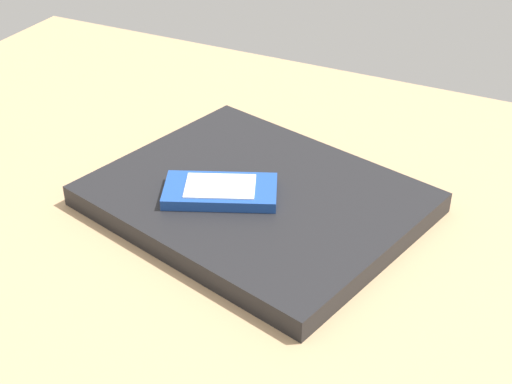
% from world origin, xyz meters
% --- Properties ---
extents(desk_surface, '(1.20, 0.80, 0.03)m').
position_xyz_m(desk_surface, '(0.00, 0.00, 0.01)').
color(desk_surface, tan).
rests_on(desk_surface, ground).
extents(laptop_closed, '(0.36, 0.32, 0.02)m').
position_xyz_m(laptop_closed, '(0.03, -0.03, 0.04)').
color(laptop_closed, black).
rests_on(laptop_closed, desk_surface).
extents(cell_phone_on_laptop, '(0.13, 0.10, 0.01)m').
position_xyz_m(cell_phone_on_laptop, '(0.05, 0.00, 0.06)').
color(cell_phone_on_laptop, '#1E479E').
rests_on(cell_phone_on_laptop, laptop_closed).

